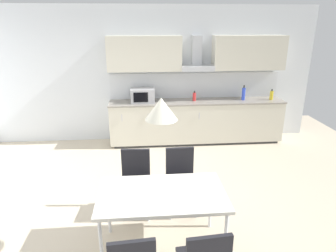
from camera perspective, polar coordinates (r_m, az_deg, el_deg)
The scene contains 13 objects.
ground_plane at distance 4.42m, azimuth -5.16°, elevation -14.91°, with size 9.26×7.83×0.02m, color beige.
wall_back at distance 6.41m, azimuth -5.55°, elevation 9.59°, with size 7.41×0.10×2.79m, color silver.
kitchen_counter at distance 6.40m, azimuth 5.40°, elevation 0.91°, with size 3.63×0.61×0.91m.
backsplash_tile at distance 6.49m, azimuth 5.17°, elevation 7.73°, with size 3.61×0.02×0.54m, color silver.
upper_wall_cabinets at distance 6.23m, azimuth 5.61°, elevation 13.56°, with size 3.61×0.40×0.68m.
microwave at distance 6.14m, azimuth -4.84°, elevation 5.85°, with size 0.48×0.35×0.28m.
bottle_yellow at distance 6.69m, azimuth 19.11°, elevation 5.57°, with size 0.07×0.07×0.22m.
bottle_blue at distance 6.49m, azimuth 14.19°, elevation 5.99°, with size 0.07×0.07×0.31m.
bottle_red at distance 6.26m, azimuth 5.04°, elevation 5.61°, with size 0.07×0.07×0.21m.
dining_table at distance 3.30m, azimuth -1.17°, elevation -13.31°, with size 1.37×0.81×0.74m.
chair_far_left at distance 4.05m, azimuth -6.22°, elevation -9.35°, with size 0.43×0.43×0.87m.
chair_far_right at distance 4.08m, azimuth 2.43°, elevation -9.04°, with size 0.41×0.41×0.87m.
pendant_lamp at distance 2.89m, azimuth -1.30°, elevation 3.28°, with size 0.32×0.32×0.22m, color silver.
Camera 1 is at (0.07, -3.66, 2.47)m, focal length 32.00 mm.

